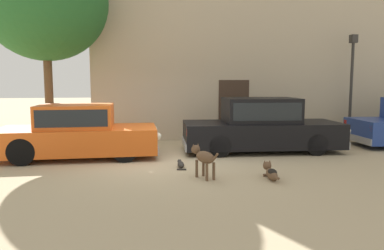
{
  "coord_description": "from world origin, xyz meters",
  "views": [
    {
      "loc": [
        -0.65,
        -9.37,
        2.03
      ],
      "look_at": [
        0.87,
        0.2,
        0.9
      ],
      "focal_mm": 34.54,
      "sensor_mm": 36.0,
      "label": 1
    }
  ],
  "objects_px": {
    "stray_dog_spotted": "(203,157)",
    "stray_dog_tan": "(271,172)",
    "parked_sedan_second": "(261,125)",
    "stray_cat": "(181,164)",
    "street_lamp": "(352,73)",
    "acacia_tree_left": "(45,1)",
    "parked_sedan_nearest": "(78,132)"
  },
  "relations": [
    {
      "from": "stray_dog_spotted",
      "to": "stray_dog_tan",
      "type": "xyz_separation_m",
      "value": [
        1.39,
        -0.33,
        -0.3
      ]
    },
    {
      "from": "parked_sedan_second",
      "to": "stray_cat",
      "type": "bearing_deg",
      "value": -143.07
    },
    {
      "from": "stray_dog_tan",
      "to": "stray_cat",
      "type": "distance_m",
      "value": 2.22
    },
    {
      "from": "stray_dog_spotted",
      "to": "street_lamp",
      "type": "distance_m",
      "value": 7.81
    },
    {
      "from": "stray_cat",
      "to": "street_lamp",
      "type": "height_order",
      "value": "street_lamp"
    },
    {
      "from": "stray_cat",
      "to": "acacia_tree_left",
      "type": "height_order",
      "value": "acacia_tree_left"
    },
    {
      "from": "street_lamp",
      "to": "parked_sedan_second",
      "type": "bearing_deg",
      "value": -156.29
    },
    {
      "from": "parked_sedan_nearest",
      "to": "stray_cat",
      "type": "height_order",
      "value": "parked_sedan_nearest"
    },
    {
      "from": "parked_sedan_second",
      "to": "stray_dog_spotted",
      "type": "relative_size",
      "value": 5.23
    },
    {
      "from": "street_lamp",
      "to": "acacia_tree_left",
      "type": "distance_m",
      "value": 10.28
    },
    {
      "from": "stray_dog_spotted",
      "to": "stray_dog_tan",
      "type": "relative_size",
      "value": 0.92
    },
    {
      "from": "parked_sedan_nearest",
      "to": "acacia_tree_left",
      "type": "xyz_separation_m",
      "value": [
        -1.0,
        1.4,
        3.66
      ]
    },
    {
      "from": "stray_dog_spotted",
      "to": "stray_cat",
      "type": "bearing_deg",
      "value": -5.68
    },
    {
      "from": "parked_sedan_second",
      "to": "stray_dog_tan",
      "type": "xyz_separation_m",
      "value": [
        -0.86,
        -3.06,
        -0.62
      ]
    },
    {
      "from": "stray_dog_tan",
      "to": "parked_sedan_nearest",
      "type": "bearing_deg",
      "value": 60.8
    },
    {
      "from": "stray_dog_spotted",
      "to": "acacia_tree_left",
      "type": "relative_size",
      "value": 0.15
    },
    {
      "from": "parked_sedan_second",
      "to": "acacia_tree_left",
      "type": "height_order",
      "value": "acacia_tree_left"
    },
    {
      "from": "stray_dog_spotted",
      "to": "stray_cat",
      "type": "height_order",
      "value": "stray_dog_spotted"
    },
    {
      "from": "stray_dog_tan",
      "to": "stray_cat",
      "type": "bearing_deg",
      "value": 56.7
    },
    {
      "from": "acacia_tree_left",
      "to": "stray_dog_tan",
      "type": "bearing_deg",
      "value": -39.36
    },
    {
      "from": "stray_cat",
      "to": "parked_sedan_nearest",
      "type": "bearing_deg",
      "value": 58.07
    },
    {
      "from": "stray_cat",
      "to": "street_lamp",
      "type": "distance_m",
      "value": 7.67
    },
    {
      "from": "stray_dog_spotted",
      "to": "acacia_tree_left",
      "type": "bearing_deg",
      "value": 20.18
    },
    {
      "from": "parked_sedan_nearest",
      "to": "stray_dog_spotted",
      "type": "distance_m",
      "value": 3.95
    },
    {
      "from": "parked_sedan_nearest",
      "to": "parked_sedan_second",
      "type": "bearing_deg",
      "value": 0.91
    },
    {
      "from": "stray_dog_spotted",
      "to": "street_lamp",
      "type": "xyz_separation_m",
      "value": [
        6.14,
        4.44,
        1.91
      ]
    },
    {
      "from": "parked_sedan_second",
      "to": "stray_cat",
      "type": "distance_m",
      "value": 3.17
    },
    {
      "from": "stray_dog_tan",
      "to": "acacia_tree_left",
      "type": "relative_size",
      "value": 0.16
    },
    {
      "from": "parked_sedan_nearest",
      "to": "stray_dog_spotted",
      "type": "relative_size",
      "value": 4.71
    },
    {
      "from": "parked_sedan_nearest",
      "to": "stray_dog_spotted",
      "type": "xyz_separation_m",
      "value": [
        2.94,
        -2.63,
        -0.25
      ]
    },
    {
      "from": "stray_dog_tan",
      "to": "parked_sedan_second",
      "type": "bearing_deg",
      "value": -10.37
    },
    {
      "from": "parked_sedan_second",
      "to": "street_lamp",
      "type": "bearing_deg",
      "value": 27.74
    }
  ]
}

